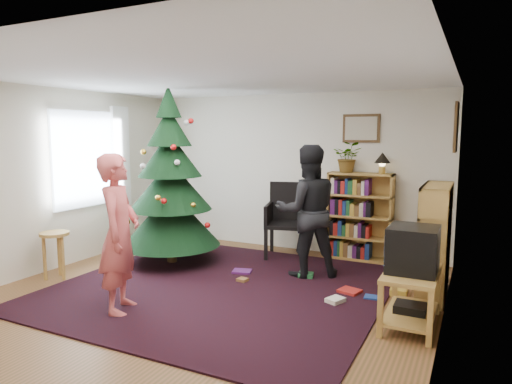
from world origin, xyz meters
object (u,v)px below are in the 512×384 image
at_px(tv_stand, 411,293).
at_px(crt_tv, 413,249).
at_px(potted_plant, 348,157).
at_px(table_lamp, 382,159).
at_px(picture_right, 456,127).
at_px(bookshelf_right, 435,240).
at_px(stool, 55,243).
at_px(picture_back, 361,128).
at_px(armchair, 290,216).
at_px(person_standing, 119,234).
at_px(person_by_chair, 307,211).
at_px(bookshelf_back, 360,216).
at_px(christmas_tree, 171,191).

xyz_separation_m(tv_stand, crt_tv, (-0.00, 0.00, 0.45)).
distance_m(potted_plant, table_lamp, 0.50).
xyz_separation_m(picture_right, tv_stand, (-0.26, -1.56, -1.63)).
bearing_deg(bookshelf_right, stool, 108.22).
bearing_deg(crt_tv, picture_back, 115.05).
distance_m(picture_right, armchair, 2.67).
relative_size(picture_right, bookshelf_right, 0.46).
relative_size(picture_right, person_standing, 0.36).
bearing_deg(person_by_chair, crt_tv, 112.97).
bearing_deg(bookshelf_back, bookshelf_right, -45.74).
bearing_deg(bookshelf_right, person_by_chair, 87.67).
bearing_deg(picture_back, bookshelf_back, -70.04).
relative_size(bookshelf_back, stool, 2.13).
height_order(picture_right, christmas_tree, christmas_tree).
bearing_deg(christmas_tree, stool, -126.89).
bearing_deg(potted_plant, christmas_tree, -147.48).
relative_size(bookshelf_back, potted_plant, 2.85).
bearing_deg(potted_plant, bookshelf_right, -41.12).
bearing_deg(picture_right, armchair, 171.71).
distance_m(christmas_tree, table_lamp, 3.07).
bearing_deg(picture_back, picture_right, -28.69).
distance_m(tv_stand, armchair, 2.79).
bearing_deg(picture_back, person_by_chair, -107.15).
relative_size(picture_right, armchair, 0.53).
xyz_separation_m(christmas_tree, person_by_chair, (1.97, 0.29, -0.19)).
bearing_deg(armchair, potted_plant, 2.73).
height_order(bookshelf_back, armchair, bookshelf_back).
distance_m(christmas_tree, person_by_chair, 2.00).
distance_m(bookshelf_back, bookshelf_right, 1.63).
distance_m(picture_right, crt_tv, 1.97).
bearing_deg(table_lamp, picture_back, 158.85).
height_order(picture_right, person_by_chair, picture_right).
distance_m(bookshelf_right, crt_tv, 0.99).
bearing_deg(table_lamp, bookshelf_right, -54.31).
bearing_deg(bookshelf_right, bookshelf_back, 44.26).
bearing_deg(crt_tv, stool, -173.53).
xyz_separation_m(christmas_tree, potted_plant, (2.20, 1.40, 0.47)).
distance_m(tv_stand, table_lamp, 2.56).
bearing_deg(bookshelf_back, picture_back, 109.96).
xyz_separation_m(tv_stand, armchair, (-2.03, 1.89, 0.29)).
relative_size(christmas_tree, bookshelf_right, 1.96).
height_order(bookshelf_back, potted_plant, potted_plant).
relative_size(picture_right, person_by_chair, 0.35).
bearing_deg(tv_stand, armchair, 137.02).
bearing_deg(christmas_tree, crt_tv, -12.34).
distance_m(picture_back, picture_right, 1.51).
bearing_deg(picture_right, bookshelf_back, 155.18).
distance_m(picture_right, stool, 5.25).
height_order(picture_back, person_by_chair, picture_back).
xyz_separation_m(crt_tv, stool, (-4.35, -0.49, -0.30)).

